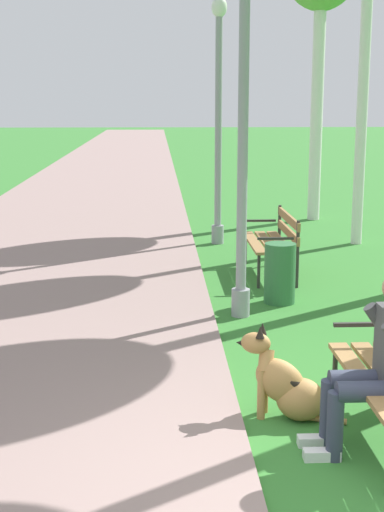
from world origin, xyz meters
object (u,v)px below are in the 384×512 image
(dog_shepherd, at_px, (287,385))
(lamp_post_mid, at_px, (219,119))
(park_bench_mid, at_px, (274,238))
(litter_bin, at_px, (280,273))
(lamp_post_near, at_px, (243,109))
(person_seated_on_near_bench, at_px, (381,355))

(dog_shepherd, height_order, lamp_post_mid, lamp_post_mid)
(park_bench_mid, height_order, dog_shepherd, park_bench_mid)
(dog_shepherd, bearing_deg, lamp_post_mid, 89.53)
(dog_shepherd, xyz_separation_m, litter_bin, (0.47, 3.16, 0.09))
(dog_shepherd, bearing_deg, lamp_post_near, 90.83)
(dog_shepherd, distance_m, lamp_post_mid, 7.03)
(park_bench_mid, bearing_deg, lamp_post_near, -109.34)
(dog_shepherd, distance_m, litter_bin, 3.20)
(lamp_post_near, bearing_deg, dog_shepherd, -89.17)
(dog_shepherd, bearing_deg, park_bench_mid, 82.20)
(person_seated_on_near_bench, distance_m, lamp_post_near, 3.60)
(person_seated_on_near_bench, height_order, lamp_post_mid, lamp_post_mid)
(lamp_post_near, bearing_deg, person_seated_on_near_bench, -80.23)
(park_bench_mid, relative_size, person_seated_on_near_bench, 1.20)
(park_bench_mid, height_order, litter_bin, park_bench_mid)
(litter_bin, bearing_deg, person_seated_on_near_bench, -89.34)
(person_seated_on_near_bench, distance_m, dog_shepherd, 0.87)
(person_seated_on_near_bench, distance_m, lamp_post_mid, 7.50)
(lamp_post_mid, xyz_separation_m, litter_bin, (0.42, -3.64, -1.65))
(lamp_post_near, distance_m, litter_bin, 2.00)
(park_bench_mid, bearing_deg, litter_bin, -96.24)
(dog_shepherd, relative_size, lamp_post_mid, 0.21)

